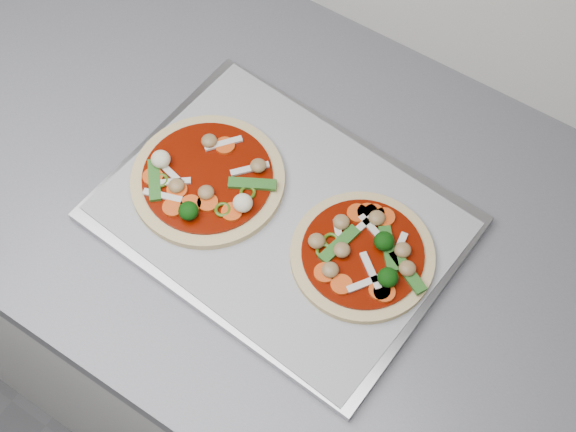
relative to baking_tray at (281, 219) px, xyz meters
The scene contains 6 objects.
base_cabinet 0.58m from the baking_tray, behind, with size 3.60×0.60×0.86m, color silver.
countertop 0.33m from the baking_tray, behind, with size 3.60×0.60×0.04m, color slate.
baking_tray is the anchor object (origin of this frame).
parchment 0.01m from the baking_tray, ahead, with size 0.39×0.29×0.00m, color #939398.
pizza_left 0.10m from the baking_tray, behind, with size 0.20×0.20×0.03m.
pizza_right 0.11m from the baking_tray, ahead, with size 0.20×0.20×0.03m.
Camera 1 is at (0.60, 0.88, 1.75)m, focal length 50.00 mm.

